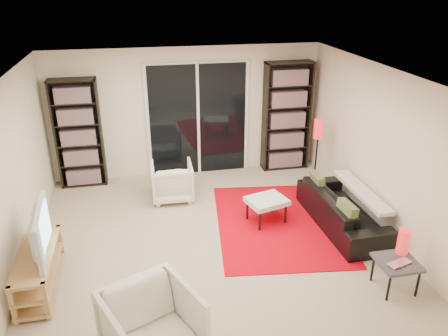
% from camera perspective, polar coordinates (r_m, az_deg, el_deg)
% --- Properties ---
extents(floor, '(5.00, 5.00, 0.00)m').
position_cam_1_polar(floor, '(6.45, -1.66, -9.41)').
color(floor, '#BCA893').
rests_on(floor, ground).
extents(wall_back, '(5.00, 0.02, 2.40)m').
position_cam_1_polar(wall_back, '(8.21, -4.87, 7.24)').
color(wall_back, '#EEE5CC').
rests_on(wall_back, ground).
extents(wall_front, '(5.00, 0.02, 2.40)m').
position_cam_1_polar(wall_front, '(3.77, 5.08, -14.55)').
color(wall_front, '#EEE5CC').
rests_on(wall_front, ground).
extents(wall_left, '(0.02, 5.00, 2.40)m').
position_cam_1_polar(wall_left, '(6.02, -25.95, -1.54)').
color(wall_left, '#EEE5CC').
rests_on(wall_left, ground).
extents(wall_right, '(0.02, 5.00, 2.40)m').
position_cam_1_polar(wall_right, '(6.73, 19.67, 2.12)').
color(wall_right, '#EEE5CC').
rests_on(wall_right, ground).
extents(ceiling, '(5.00, 5.00, 0.02)m').
position_cam_1_polar(ceiling, '(5.51, -1.96, 11.95)').
color(ceiling, white).
rests_on(ceiling, wall_back).
extents(sliding_door, '(1.92, 0.08, 2.16)m').
position_cam_1_polar(sliding_door, '(8.24, -3.41, 6.26)').
color(sliding_door, white).
rests_on(sliding_door, ground).
extents(bookshelf_left, '(0.80, 0.30, 1.95)m').
position_cam_1_polar(bookshelf_left, '(8.13, -18.46, 4.24)').
color(bookshelf_left, black).
rests_on(bookshelf_left, ground).
extents(bookshelf_right, '(0.90, 0.30, 2.10)m').
position_cam_1_polar(bookshelf_right, '(8.52, 8.18, 6.65)').
color(bookshelf_right, black).
rests_on(bookshelf_right, ground).
extents(tv_stand, '(0.41, 1.28, 0.50)m').
position_cam_1_polar(tv_stand, '(5.89, -23.00, -12.10)').
color(tv_stand, tan).
rests_on(tv_stand, floor).
extents(tv, '(0.20, 1.01, 0.58)m').
position_cam_1_polar(tv, '(5.61, -23.66, -7.69)').
color(tv, black).
rests_on(tv, tv_stand).
extents(rug, '(2.18, 2.75, 0.01)m').
position_cam_1_polar(rug, '(6.90, 7.11, -7.09)').
color(rug, red).
rests_on(rug, floor).
extents(sofa, '(0.78, 1.90, 0.55)m').
position_cam_1_polar(sofa, '(6.90, 15.24, -5.26)').
color(sofa, black).
rests_on(sofa, floor).
extents(armchair_back, '(0.71, 0.72, 0.64)m').
position_cam_1_polar(armchair_back, '(7.49, -6.78, -1.73)').
color(armchair_back, silver).
rests_on(armchair_back, floor).
extents(armchair_front, '(1.11, 1.12, 0.78)m').
position_cam_1_polar(armchair_front, '(4.57, -9.36, -19.97)').
color(armchair_front, silver).
rests_on(armchair_front, floor).
extents(ottoman, '(0.68, 0.61, 0.40)m').
position_cam_1_polar(ottoman, '(6.76, 5.59, -4.42)').
color(ottoman, silver).
rests_on(ottoman, floor).
extents(side_table, '(0.48, 0.48, 0.40)m').
position_cam_1_polar(side_table, '(5.76, 21.65, -11.59)').
color(side_table, '#414045').
rests_on(side_table, floor).
extents(laptop, '(0.35, 0.27, 0.02)m').
position_cam_1_polar(laptop, '(5.66, 22.25, -11.70)').
color(laptop, silver).
rests_on(laptop, side_table).
extents(table_lamp, '(0.15, 0.15, 0.33)m').
position_cam_1_polar(table_lamp, '(5.82, 22.40, -8.84)').
color(table_lamp, red).
rests_on(table_lamp, side_table).
extents(floor_lamp, '(0.19, 0.19, 1.27)m').
position_cam_1_polar(floor_lamp, '(7.83, 12.18, 4.05)').
color(floor_lamp, black).
rests_on(floor_lamp, floor).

